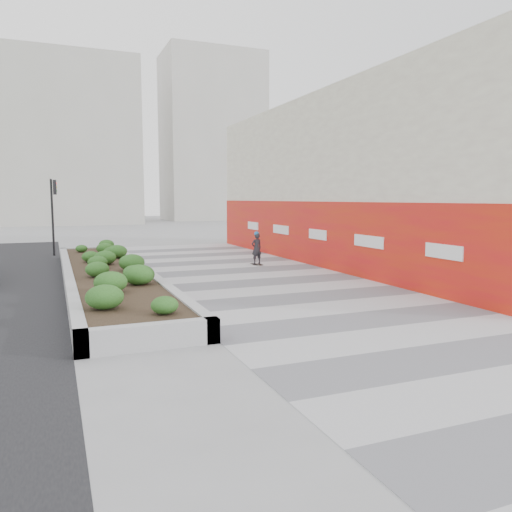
% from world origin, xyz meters
% --- Properties ---
extents(ground, '(160.00, 160.00, 0.00)m').
position_xyz_m(ground, '(0.00, 0.00, 0.00)').
color(ground, gray).
rests_on(ground, ground).
extents(walkway, '(8.00, 36.00, 0.01)m').
position_xyz_m(walkway, '(0.00, 3.00, 0.01)').
color(walkway, '#A8A8AD').
rests_on(walkway, ground).
extents(building, '(6.04, 24.08, 8.00)m').
position_xyz_m(building, '(6.98, 8.98, 3.98)').
color(building, beige).
rests_on(building, ground).
extents(planter, '(3.00, 18.00, 0.90)m').
position_xyz_m(planter, '(-5.50, 7.00, 0.42)').
color(planter, '#9E9EA0').
rests_on(planter, ground).
extents(traffic_signal_near, '(0.33, 0.28, 4.20)m').
position_xyz_m(traffic_signal_near, '(-7.23, 17.50, 2.76)').
color(traffic_signal_near, black).
rests_on(traffic_signal_near, ground).
extents(distant_bldg_north_l, '(16.00, 12.00, 20.00)m').
position_xyz_m(distant_bldg_north_l, '(-5.00, 55.00, 10.00)').
color(distant_bldg_north_l, '#ADAAA3').
rests_on(distant_bldg_north_l, ground).
extents(distant_bldg_north_r, '(14.00, 10.00, 24.00)m').
position_xyz_m(distant_bldg_north_r, '(15.00, 60.00, 12.00)').
color(distant_bldg_north_r, '#ADAAA3').
rests_on(distant_bldg_north_r, ground).
extents(manhole_cover, '(0.44, 0.44, 0.01)m').
position_xyz_m(manhole_cover, '(0.50, 3.00, 0.00)').
color(manhole_cover, '#595654').
rests_on(manhole_cover, ground).
extents(skateboarder, '(0.59, 0.74, 1.61)m').
position_xyz_m(skateboarder, '(1.55, 9.54, 0.81)').
color(skateboarder, beige).
rests_on(skateboarder, ground).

